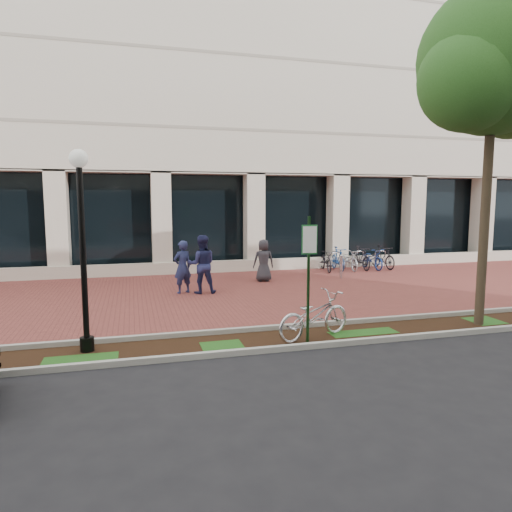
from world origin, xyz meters
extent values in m
plane|color=black|center=(0.00, 0.00, 0.00)|extent=(120.00, 120.00, 0.00)
cube|color=brown|center=(0.00, 0.00, 0.01)|extent=(40.00, 9.00, 0.01)
cube|color=black|center=(0.00, -5.25, 0.01)|extent=(40.00, 1.50, 0.01)
cube|color=#A1A198|center=(0.00, -4.50, 0.06)|extent=(40.00, 0.12, 0.12)
cube|color=#A1A198|center=(0.00, -6.00, 0.06)|extent=(40.00, 0.12, 0.12)
cube|color=beige|center=(0.00, 10.50, 10.10)|extent=(40.00, 12.00, 11.80)
cube|color=black|center=(0.00, 5.60, 2.10)|extent=(40.00, 0.15, 4.20)
cube|color=beige|center=(0.00, 4.50, 0.25)|extent=(40.00, 0.25, 0.50)
cube|color=beige|center=(0.00, 4.90, 2.10)|extent=(0.80, 0.80, 4.20)
cube|color=#143715|center=(0.39, -5.58, 1.36)|extent=(0.05, 0.05, 2.72)
cube|color=#1B6C2D|center=(0.39, -5.61, 2.23)|extent=(0.34, 0.02, 0.62)
cube|color=white|center=(0.39, -5.63, 2.23)|extent=(0.30, 0.01, 0.56)
cylinder|color=black|center=(-4.14, -4.97, 0.15)|extent=(0.28, 0.28, 0.30)
cylinder|color=black|center=(-4.14, -4.97, 1.85)|extent=(0.12, 0.12, 3.70)
sphere|color=silver|center=(-4.14, -4.97, 3.84)|extent=(0.36, 0.36, 0.36)
cylinder|color=#4E3F2C|center=(4.98, -5.38, 2.28)|extent=(0.22, 0.22, 4.55)
sphere|color=#1F4D18|center=(4.98, -5.38, 6.27)|extent=(3.44, 3.44, 3.44)
sphere|color=#1F4D18|center=(4.12, -5.63, 5.67)|extent=(2.24, 2.24, 2.24)
imported|color=silver|center=(0.63, -5.34, 0.52)|extent=(2.09, 1.31, 1.03)
imported|color=navy|center=(-1.63, 0.43, 0.87)|extent=(0.75, 0.63, 1.75)
imported|color=#1E214B|center=(-1.02, 0.26, 0.96)|extent=(0.99, 0.80, 1.93)
imported|color=#2B2A2F|center=(1.56, 1.86, 0.80)|extent=(0.82, 0.57, 1.60)
cylinder|color=silver|center=(4.67, 1.69, 0.42)|extent=(0.11, 0.11, 0.85)
sphere|color=silver|center=(4.67, 1.69, 0.90)|extent=(0.12, 0.12, 0.12)
imported|color=black|center=(4.91, 3.63, 0.47)|extent=(0.91, 1.85, 0.93)
imported|color=navy|center=(5.46, 3.63, 0.52)|extent=(0.68, 1.76, 1.03)
imported|color=#B7B8BB|center=(6.01, 3.63, 0.47)|extent=(0.73, 1.81, 0.93)
imported|color=black|center=(6.56, 3.63, 0.52)|extent=(0.51, 1.72, 1.03)
imported|color=navy|center=(7.11, 3.63, 0.47)|extent=(0.69, 1.79, 0.93)
imported|color=black|center=(7.66, 3.63, 0.52)|extent=(0.64, 1.75, 1.03)
cylinder|color=silver|center=(6.29, 3.63, 0.40)|extent=(0.04, 0.04, 0.80)
camera|label=1|loc=(-3.19, -14.49, 3.03)|focal=32.00mm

